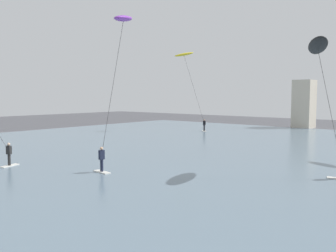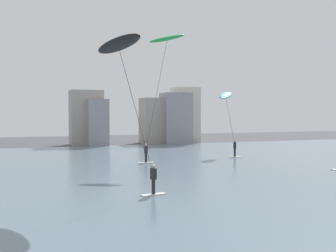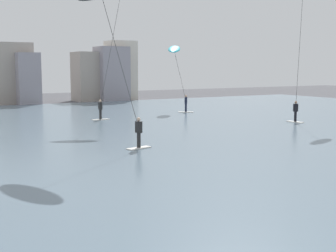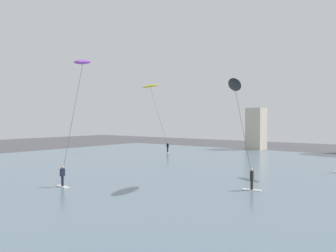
{
  "view_description": "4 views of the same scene",
  "coord_description": "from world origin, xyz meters",
  "views": [
    {
      "loc": [
        5.79,
        1.47,
        5.03
      ],
      "look_at": [
        -1.61,
        10.27,
        4.06
      ],
      "focal_mm": 38.58,
      "sensor_mm": 36.0,
      "label": 1
    },
    {
      "loc": [
        -6.75,
        2.1,
        4.65
      ],
      "look_at": [
        -1.71,
        16.61,
        4.07
      ],
      "focal_mm": 46.57,
      "sensor_mm": 36.0,
      "label": 2
    },
    {
      "loc": [
        -11.06,
        2.59,
        4.34
      ],
      "look_at": [
        -3.11,
        15.83,
        2.39
      ],
      "focal_mm": 49.98,
      "sensor_mm": 36.0,
      "label": 3
    },
    {
      "loc": [
        10.57,
        0.37,
        5.38
      ],
      "look_at": [
        1.15,
        12.51,
        5.08
      ],
      "focal_mm": 36.34,
      "sensor_mm": 36.0,
      "label": 4
    }
  ],
  "objects": [
    {
      "name": "kitesurfer_purple",
      "position": [
        -12.11,
        17.96,
        9.11
      ],
      "size": [
        2.41,
        3.78,
        10.45
      ],
      "color": "silver",
      "rests_on": "water_bay"
    },
    {
      "name": "kitesurfer_yellow",
      "position": [
        -25.03,
        42.15,
        9.47
      ],
      "size": [
        5.1,
        2.39,
        11.09
      ],
      "color": "silver",
      "rests_on": "water_bay"
    },
    {
      "name": "kitesurfer_black",
      "position": [
        -1.51,
        24.63,
        7.44
      ],
      "size": [
        3.68,
        3.39,
        8.61
      ],
      "color": "silver",
      "rests_on": "water_bay"
    },
    {
      "name": "water_bay",
      "position": [
        0.0,
        30.55,
        0.05
      ],
      "size": [
        84.0,
        52.0,
        0.1
      ],
      "primitive_type": "cube",
      "color": "slate",
      "rests_on": "ground"
    }
  ]
}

